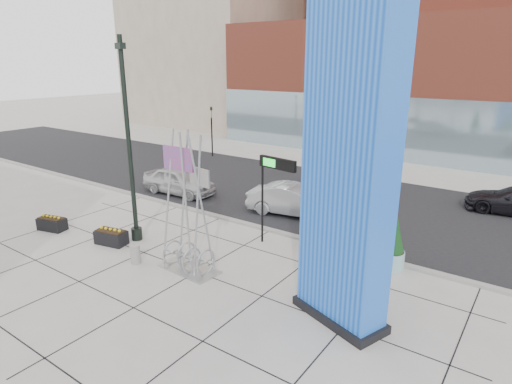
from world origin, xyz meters
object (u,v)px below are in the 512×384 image
Objects in this scene: public_art_sculpture at (188,236)px; overhead_street_sign at (276,170)px; concrete_bollard at (135,254)px; lamp_post at (130,162)px; car_silver_mid at (294,200)px; car_white_west at (179,181)px; blue_pylon at (348,171)px.

overhead_street_sign is (1.43, 3.80, 1.95)m from public_art_sculpture.
public_art_sculpture is at bearing -102.24° from overhead_street_sign.
overhead_street_sign reaches higher than concrete_bollard.
car_silver_mid is (4.11, 6.80, -2.76)m from lamp_post.
car_white_west reaches higher than concrete_bollard.
overhead_street_sign is 4.74m from car_silver_mid.
car_white_west is (-5.19, 7.61, 0.41)m from concrete_bollard.
car_silver_mid is at bearing -87.39° from car_white_west.
car_white_west is at bearing 84.48° from car_silver_mid.
blue_pylon is 1.82× the size of public_art_sculpture.
blue_pylon is 10.09m from lamp_post.
blue_pylon is at bearing -2.59° from lamp_post.
blue_pylon reaches higher than lamp_post.
public_art_sculpture is at bearing 20.74° from concrete_bollard.
lamp_post reaches higher than car_white_west.
car_white_west is (-7.33, 6.80, -0.62)m from public_art_sculpture.
car_silver_mid is at bearing 92.58° from public_art_sculpture.
overhead_street_sign is at bearing 29.31° from lamp_post.
blue_pylon is 2.11× the size of car_white_west.
concrete_bollard is at bearing -41.04° from lamp_post.
concrete_bollard is 0.19× the size of overhead_street_sign.
overhead_street_sign is (-4.61, 3.48, -1.37)m from blue_pylon.
concrete_bollard is at bearing 153.29° from car_silver_mid.
public_art_sculpture is 7.60m from car_silver_mid.
lamp_post is (-10.01, 0.45, -1.19)m from blue_pylon.
lamp_post is 1.81× the size of car_silver_mid.
car_white_west is at bearing 124.29° from concrete_bollard.
lamp_post is 4.56m from public_art_sculpture.
blue_pylon reaches higher than overhead_street_sign.
overhead_street_sign is at bearing 73.08° from public_art_sculpture.
blue_pylon is 5.94m from overhead_street_sign.
lamp_post is 11.37× the size of concrete_bollard.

